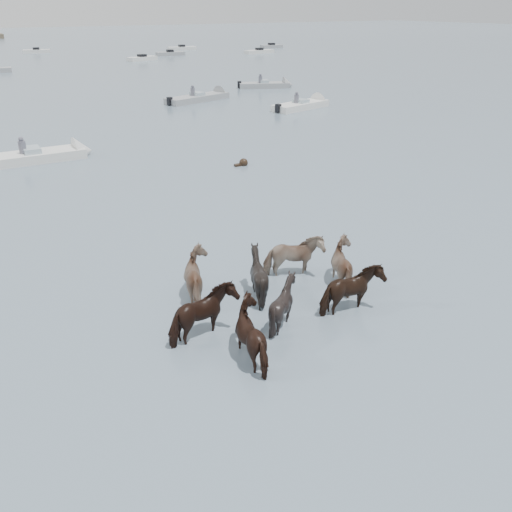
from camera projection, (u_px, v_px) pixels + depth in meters
ground at (389, 319)px, 13.31m from camera, size 400.00×400.00×0.00m
pony_herd at (274, 290)px, 13.57m from camera, size 6.29×4.80×1.49m
swimming_pony at (243, 163)px, 25.95m from camera, size 0.72×0.44×0.44m
motorboat_b at (49, 155)px, 26.87m from camera, size 5.72×1.74×1.92m
motorboat_c at (205, 97)px, 43.64m from camera, size 6.46×3.23×1.92m
motorboat_d at (307, 105)px, 40.40m from camera, size 5.70×2.78×1.92m
motorboat_e at (272, 85)px, 50.14m from camera, size 5.40×3.52×1.92m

